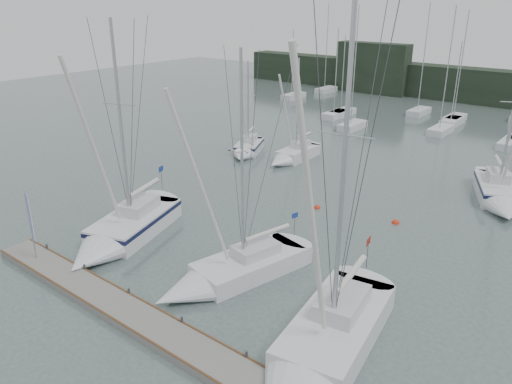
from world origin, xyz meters
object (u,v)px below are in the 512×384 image
Objects in this scene: sailboat_mid_a at (246,150)px; sailboat_mid_b at (291,156)px; sailboat_near_left at (119,235)px; sailboat_near_right at (317,358)px; sailboat_near_center at (220,277)px; buoy_b at (395,223)px; dock_banner at (30,220)px; sailboat_mid_d at (500,197)px; buoy_a at (317,208)px.

sailboat_mid_a is 4.84m from sailboat_mid_b.
sailboat_near_right reaches higher than sailboat_near_left.
sailboat_near_right reaches higher than sailboat_mid_a.
sailboat_near_center is at bearing 153.42° from sailboat_near_right.
buoy_b is (4.25, 13.72, -0.50)m from sailboat_near_center.
sailboat_mid_b is at bearing 117.99° from sailboat_near_right.
sailboat_near_right is (16.21, -2.03, -0.03)m from sailboat_near_left.
dock_banner is (-0.22, -25.94, 2.47)m from sailboat_mid_b.
sailboat_mid_d is 9.48m from buoy_b.
buoy_a is (-1.54, 12.60, -0.50)m from sailboat_near_center.
sailboat_near_left reaches higher than dock_banner.
sailboat_near_right reaches higher than dock_banner.
sailboat_near_center is 11.44m from dock_banner.
sailboat_near_right reaches higher than sailboat_mid_d.
sailboat_near_right reaches higher than buoy_a.
dock_banner is at bearing -125.80° from sailboat_near_left.
buoy_a is 19.87m from dock_banner.
buoy_b is (5.79, 1.12, 0.00)m from buoy_a.
sailboat_near_right is (7.82, -2.48, 0.13)m from sailboat_near_center.
sailboat_near_center reaches higher than buoy_b.
sailboat_near_left is 28.32m from sailboat_mid_d.
buoy_b is at bearing 10.92° from buoy_a.
sailboat_near_center is 22.91m from sailboat_mid_b.
sailboat_mid_b is (-9.69, 20.76, 0.00)m from sailboat_near_center.
sailboat_near_right is 1.70× the size of sailboat_mid_a.
sailboat_near_left is 0.89× the size of sailboat_near_right.
sailboat_mid_d is at bearing 59.54° from buoy_b.
buoy_b is at bearing 93.42° from sailboat_near_right.
sailboat_near_right is at bearing -58.17° from buoy_a.
sailboat_near_center is at bearing -83.02° from buoy_a.
sailboat_near_center is 1.06× the size of sailboat_mid_d.
sailboat_near_left is 1.09× the size of sailboat_near_center.
sailboat_mid_b is 18.77m from sailboat_mid_d.
sailboat_mid_b reaches higher than buoy_b.
sailboat_mid_a is at bearing 125.98° from sailboat_near_right.
buoy_b is 0.12× the size of dock_banner.
sailboat_mid_d is 26.88× the size of buoy_a.
sailboat_near_center is 0.81× the size of sailboat_near_right.
sailboat_near_left is 21.25m from sailboat_mid_b.
sailboat_near_center is at bearing -65.29° from sailboat_mid_b.
sailboat_near_center is at bearing -107.22° from buoy_b.
sailboat_mid_d is at bearing 70.90° from dock_banner.
sailboat_mid_d is 33.11m from dock_banner.
sailboat_mid_a is at bearing 150.88° from buoy_a.
sailboat_near_left is 1.51× the size of sailboat_mid_a.
sailboat_mid_b is at bearing 134.94° from buoy_a.
sailboat_near_right is at bearing -115.61° from sailboat_mid_d.
sailboat_mid_b is at bearing 105.44° from dock_banner.
sailboat_mid_b is (-17.51, 23.24, -0.12)m from sailboat_near_right.
buoy_b is at bearing 69.07° from dock_banner.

